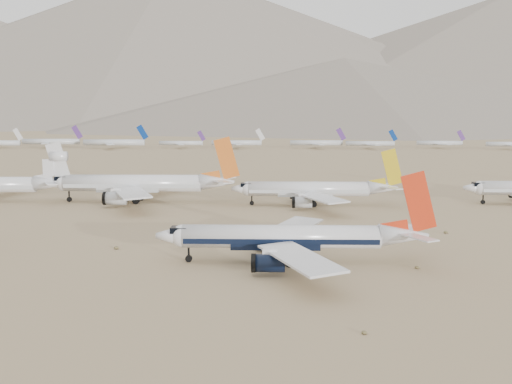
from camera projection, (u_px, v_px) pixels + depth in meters
The scene contains 7 objects.
ground at pixel (273, 270), 95.57m from camera, with size 7000.00×7000.00×0.00m, color #7B6347.
main_airliner at pixel (293, 238), 99.96m from camera, with size 46.47×45.39×16.40m.
row2_gold_tail at pixel (315, 190), 162.98m from camera, with size 46.24×45.22×16.46m.
row2_orange_tail at pixel (141, 184), 169.08m from camera, with size 54.85×53.66×19.57m.
distant_storage_row at pixel (236, 143), 433.95m from camera, with size 524.78×59.78×15.89m.
mountain_range at pixel (294, 59), 1700.36m from camera, with size 7354.00×3024.00×470.00m.
desert_scrub at pixel (115, 313), 74.37m from camera, with size 233.60×121.67×0.63m.
Camera 1 is at (-0.57, -92.95, 25.99)m, focal length 40.00 mm.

